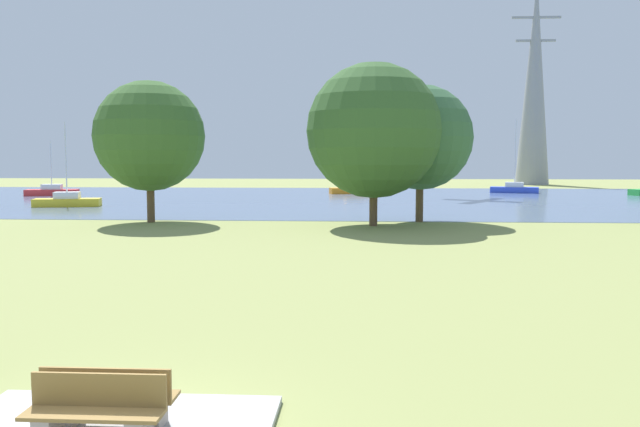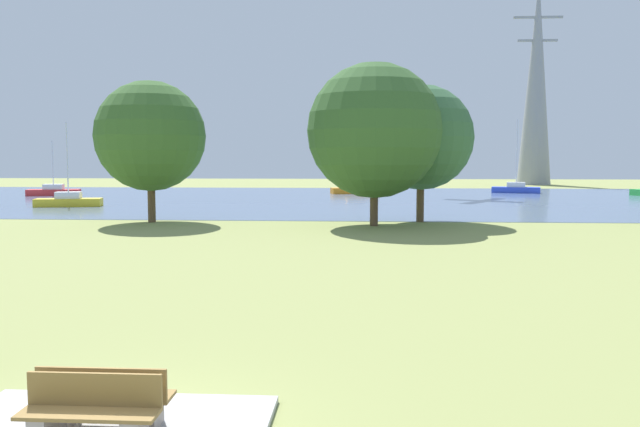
{
  "view_description": "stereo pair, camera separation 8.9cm",
  "coord_description": "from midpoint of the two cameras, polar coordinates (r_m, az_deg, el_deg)",
  "views": [
    {
      "loc": [
        3.4,
        -8.27,
        3.82
      ],
      "look_at": [
        1.79,
        17.97,
        1.51
      ],
      "focal_mm": 36.92,
      "sensor_mm": 36.0,
      "label": 1
    },
    {
      "loc": [
        3.49,
        -8.27,
        3.82
      ],
      "look_at": [
        1.79,
        17.97,
        1.51
      ],
      "focal_mm": 36.92,
      "sensor_mm": 36.0,
      "label": 2
    }
  ],
  "objects": [
    {
      "name": "sailboat_yellow",
      "position": [
        53.16,
        -21.11,
        1.04
      ],
      "size": [
        5.01,
        2.48,
        6.33
      ],
      "color": "yellow",
      "rests_on": "water_surface"
    },
    {
      "name": "bench_facing_water",
      "position": [
        9.8,
        -17.96,
        -15.22
      ],
      "size": [
        1.8,
        0.48,
        0.89
      ],
      "color": "#9E9188",
      "rests_on": "concrete_pad"
    },
    {
      "name": "tree_west_far",
      "position": [
        39.07,
        -14.64,
        6.51
      ],
      "size": [
        6.31,
        6.31,
        8.11
      ],
      "color": "brown",
      "rests_on": "ground"
    },
    {
      "name": "sailboat_blue",
      "position": [
        70.9,
        16.46,
        2.09
      ],
      "size": [
        5.03,
        2.7,
        7.55
      ],
      "color": "blue",
      "rests_on": "water_surface"
    },
    {
      "name": "tree_east_far",
      "position": [
        38.51,
        8.62,
        6.53
      ],
      "size": [
        6.05,
        6.05,
        7.91
      ],
      "color": "brown",
      "rests_on": "ground"
    },
    {
      "name": "sailboat_red",
      "position": [
        68.27,
        -22.25,
        1.8
      ],
      "size": [
        5.01,
        2.49,
        5.27
      ],
      "color": "red",
      "rests_on": "water_surface"
    },
    {
      "name": "electricity_pylon",
      "position": [
        93.45,
        18.07,
        10.88
      ],
      "size": [
        6.4,
        4.4,
        27.53
      ],
      "color": "gray",
      "rests_on": "ground"
    },
    {
      "name": "sailboat_orange",
      "position": [
        66.73,
        2.89,
        2.12
      ],
      "size": [
        5.03,
        2.7,
        6.91
      ],
      "color": "orange",
      "rests_on": "water_surface"
    },
    {
      "name": "tree_west_near",
      "position": [
        36.01,
        4.62,
        7.17
      ],
      "size": [
        7.35,
        7.35,
        8.87
      ],
      "color": "brown",
      "rests_on": "ground"
    },
    {
      "name": "bench_facing_inland",
      "position": [
        9.33,
        -19.22,
        -16.3
      ],
      "size": [
        1.8,
        0.48,
        0.89
      ],
      "color": "#9E9188",
      "rests_on": "concrete_pad"
    },
    {
      "name": "water_surface",
      "position": [
        58.5,
        0.13,
        1.27
      ],
      "size": [
        140.0,
        40.0,
        0.02
      ],
      "primitive_type": "cube",
      "color": "slate",
      "rests_on": "ground"
    },
    {
      "name": "ground_plane",
      "position": [
        30.7,
        -2.95,
        -2.14
      ],
      "size": [
        160.0,
        160.0,
        0.0
      ],
      "primitive_type": "plane",
      "color": "#8C9351"
    }
  ]
}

